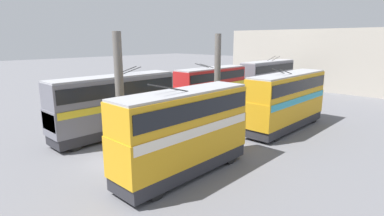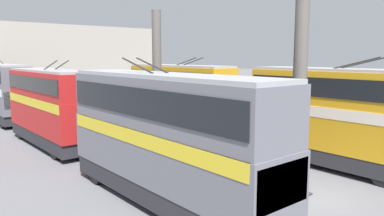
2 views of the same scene
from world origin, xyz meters
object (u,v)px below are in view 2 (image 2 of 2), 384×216
Objects in this scene: bus_left_far at (179,93)px; person_by_right_row at (225,179)px; bus_right_mid at (51,103)px; oil_drum at (264,195)px; bus_left_near at (334,112)px; bus_right_near at (165,131)px; person_by_left_row at (272,150)px; bus_right_far at (2,89)px.

bus_left_far is 6.39× the size of person_by_right_row.
bus_right_mid reaches higher than person_by_right_row.
oil_drum is at bearing -29.14° from person_by_right_row.
bus_left_far is at bearing -95.58° from bus_right_mid.
bus_right_near is (1.51, 9.83, -0.03)m from bus_left_near.
bus_right_near is at bearing 140.36° from bus_left_far.
person_by_left_row is at bearing 44.66° from person_by_right_row.
bus_left_near is 7.38m from oil_drum.
bus_right_near is at bearing 50.03° from oil_drum.
bus_right_near is 4.69m from oil_drum.
bus_left_far is at bearing -144.59° from bus_right_far.
bus_right_near is 6.52× the size of person_by_left_row.
bus_left_near is at bearing -98.73° from bus_right_near.
bus_right_near is 1.01× the size of bus_right_far.
bus_right_far reaches higher than person_by_left_row.
oil_drum is (-28.23, -3.01, -2.55)m from bus_right_far.
bus_right_near is at bearing 176.70° from person_by_right_row.
bus_right_near reaches higher than bus_right_far.
bus_left_far is 1.08× the size of bus_right_mid.
person_by_left_row is (-25.19, -7.38, -2.03)m from bus_right_far.
person_by_right_row is at bearing -171.46° from bus_right_mid.
bus_right_far reaches higher than person_by_right_row.
person_by_right_row is 0.97× the size of person_by_left_row.
person_by_left_row is 2.15× the size of oil_drum.
bus_right_mid is 5.92× the size of person_by_right_row.
bus_left_far is at bearing 73.76° from person_by_left_row.
bus_left_near is 0.88× the size of bus_left_far.
bus_right_near reaches higher than person_by_right_row.
bus_left_far is 16.97m from bus_right_far.
bus_right_mid is at bearing 11.08° from oil_drum.
bus_right_far is at bearing 35.41° from bus_left_far.
person_by_right_row is at bearing 87.76° from bus_left_near.
person_by_left_row is (0.52, -7.38, -2.05)m from bus_right_near.
bus_right_mid is 5.76× the size of person_by_left_row.
bus_right_mid is at bearing -180.00° from bus_right_far.
person_by_right_row is at bearing 149.44° from bus_left_far.
bus_right_mid is at bearing -0.00° from bus_right_near.
bus_left_near is at bearing -145.56° from bus_right_mid.
bus_right_far is at bearing 120.99° from person_by_right_row.
person_by_right_row is 5.54m from person_by_left_row.
bus_left_near is 11.72× the size of oil_drum.
bus_left_far is at bearing -39.64° from bus_right_near.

